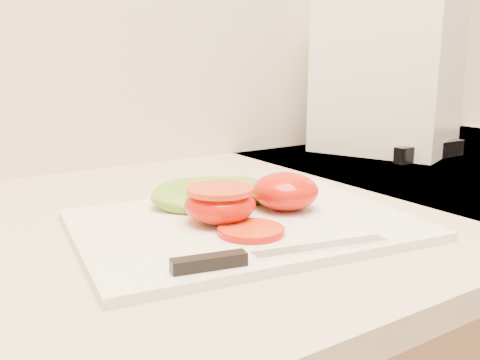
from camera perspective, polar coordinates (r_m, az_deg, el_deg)
cutting_board at (r=0.61m, az=0.52°, el=-4.78°), size 0.41×0.32×0.01m
tomato_half_dome at (r=0.65m, az=4.84°, el=-1.18°), size 0.08×0.08×0.04m
tomato_half_cut at (r=0.59m, az=-2.13°, el=-2.47°), size 0.08×0.08×0.04m
tomato_slice_0 at (r=0.56m, az=1.19°, el=-5.40°), size 0.07×0.07×0.01m
lettuce_leaf_0 at (r=0.66m, az=-3.56°, el=-1.60°), size 0.16×0.13×0.03m
lettuce_leaf_1 at (r=0.69m, az=-0.12°, el=-1.20°), size 0.12×0.10×0.02m
knife at (r=0.49m, az=1.69°, el=-8.09°), size 0.22×0.06×0.01m
appliance at (r=1.13m, az=15.42°, el=10.62°), size 0.28×0.31×0.30m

